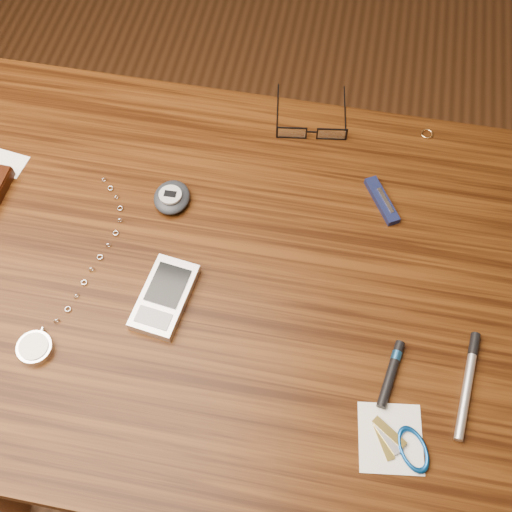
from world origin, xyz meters
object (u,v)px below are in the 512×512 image
Objects in this scene: pda_phone at (165,297)px; pedometer at (172,197)px; pocket_knife at (382,201)px; desk at (228,303)px; notepad_keys at (402,444)px; silver_pen at (469,376)px; eyeglasses at (312,131)px; pocket_watch at (39,342)px.

pedometer is at bearing 100.92° from pda_phone.
pda_phone reaches higher than pocket_knife.
pocket_knife is at bearing 37.92° from desk.
pedometer is 0.61× the size of notepad_keys.
silver_pen is at bearing -15.30° from desk.
pocket_knife is (-0.06, 0.36, 0.00)m from notepad_keys.
eyeglasses reaches higher than pda_phone.
silver_pen is at bearing -5.12° from pda_phone.
pda_phone reaches higher than pocket_watch.
pocket_knife is (0.21, 0.16, 0.11)m from desk.
desk is 11.85× the size of pocket_knife.
pocket_knife is (0.13, -0.11, -0.01)m from eyeglasses.
pocket_watch is 0.18m from pda_phone.
pocket_watch is 0.50m from notepad_keys.
silver_pen is at bearing -54.78° from eyeglasses.
pocket_knife is at bearing -41.92° from eyeglasses.
pocket_knife is 0.29m from silver_pen.
pocket_watch is 2.10× the size of silver_pen.
pda_phone is at bearing -142.09° from pocket_knife.
pocket_watch is at bearing -125.75° from eyeglasses.
pedometer reaches higher than pocket_knife.
notepad_keys is 0.71× the size of silver_pen.
eyeglasses is 1.07× the size of pda_phone.
pocket_watch is (-0.22, -0.15, 0.11)m from desk.
silver_pen reaches higher than notepad_keys.
notepad_keys reaches higher than desk.
pocket_watch is at bearing -147.44° from pda_phone.
pocket_watch reaches higher than silver_pen.
notepad_keys is (0.34, -0.14, -0.01)m from pda_phone.
pocket_watch reaches higher than notepad_keys.
notepad_keys is 0.37m from pocket_knife.
eyeglasses is 0.17m from pocket_knife.
eyeglasses is 2.06× the size of pedometer.
desk is 7.48× the size of eyeglasses.
pocket_knife is (0.29, 0.22, -0.00)m from pda_phone.
eyeglasses reaches higher than pocket_watch.
desk is 8.00× the size of pda_phone.
pocket_knife is at bearing 37.91° from pda_phone.
pda_phone is at bearing -142.13° from desk.
pedometer is (0.12, 0.26, 0.01)m from pocket_watch.
silver_pen is at bearing 52.59° from notepad_keys.
pedometer reaches higher than pda_phone.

